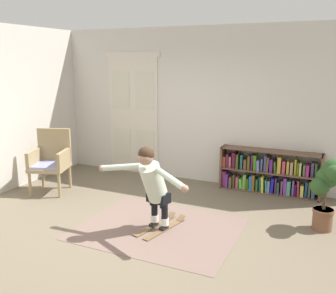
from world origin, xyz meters
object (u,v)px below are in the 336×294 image
at_px(wicker_chair, 51,159).
at_px(potted_plant, 328,185).
at_px(person_skier, 152,181).
at_px(skis_pair, 161,226).
at_px(bookshelf, 267,174).

distance_m(wicker_chair, potted_plant, 4.53).
bearing_deg(person_skier, potted_plant, 27.20).
bearing_deg(wicker_chair, person_skier, -17.67).
xyz_separation_m(wicker_chair, skis_pair, (2.44, -0.59, -0.56)).
bearing_deg(skis_pair, potted_plant, 23.83).
distance_m(bookshelf, potted_plant, 1.57).
height_order(bookshelf, person_skier, person_skier).
distance_m(bookshelf, skis_pair, 2.37).
xyz_separation_m(wicker_chair, person_skier, (2.40, -0.77, 0.14)).
relative_size(potted_plant, person_skier, 0.68).
distance_m(wicker_chair, skis_pair, 2.58).
bearing_deg(wicker_chair, bookshelf, 23.01).
bearing_deg(potted_plant, bookshelf, 130.72).
bearing_deg(potted_plant, skis_pair, -156.17).
height_order(wicker_chair, person_skier, person_skier).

